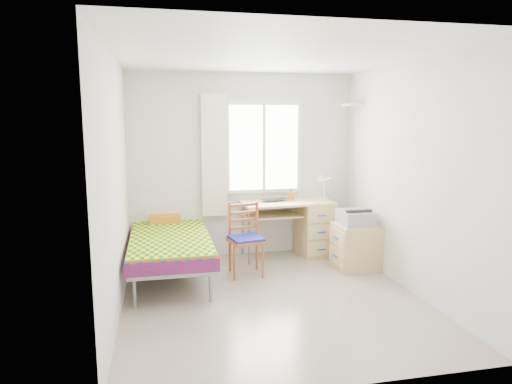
{
  "coord_description": "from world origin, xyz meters",
  "views": [
    {
      "loc": [
        -1.16,
        -4.64,
        1.96
      ],
      "look_at": [
        -0.06,
        0.55,
        1.1
      ],
      "focal_mm": 32.0,
      "sensor_mm": 36.0,
      "label": 1
    }
  ],
  "objects_px": {
    "chair": "(246,234)",
    "desk": "(310,226)",
    "bed": "(170,240)",
    "printer": "(355,217)",
    "cabinet": "(356,247)"
  },
  "relations": [
    {
      "from": "desk",
      "to": "printer",
      "type": "distance_m",
      "value": 0.85
    },
    {
      "from": "bed",
      "to": "printer",
      "type": "relative_size",
      "value": 4.65
    },
    {
      "from": "chair",
      "to": "desk",
      "type": "bearing_deg",
      "value": 17.92
    },
    {
      "from": "chair",
      "to": "bed",
      "type": "bearing_deg",
      "value": 155.87
    },
    {
      "from": "bed",
      "to": "desk",
      "type": "xyz_separation_m",
      "value": [
        2.0,
        0.4,
        -0.01
      ]
    },
    {
      "from": "cabinet",
      "to": "printer",
      "type": "distance_m",
      "value": 0.4
    },
    {
      "from": "chair",
      "to": "printer",
      "type": "distance_m",
      "value": 1.44
    },
    {
      "from": "printer",
      "to": "chair",
      "type": "bearing_deg",
      "value": 176.32
    },
    {
      "from": "bed",
      "to": "desk",
      "type": "bearing_deg",
      "value": 11.26
    },
    {
      "from": "bed",
      "to": "chair",
      "type": "relative_size",
      "value": 2.29
    },
    {
      "from": "bed",
      "to": "chair",
      "type": "distance_m",
      "value": 0.97
    },
    {
      "from": "desk",
      "to": "bed",
      "type": "bearing_deg",
      "value": -171.96
    },
    {
      "from": "bed",
      "to": "printer",
      "type": "xyz_separation_m",
      "value": [
        2.36,
        -0.32,
        0.25
      ]
    },
    {
      "from": "cabinet",
      "to": "printer",
      "type": "bearing_deg",
      "value": -170.14
    },
    {
      "from": "bed",
      "to": "printer",
      "type": "bearing_deg",
      "value": -7.9
    }
  ]
}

